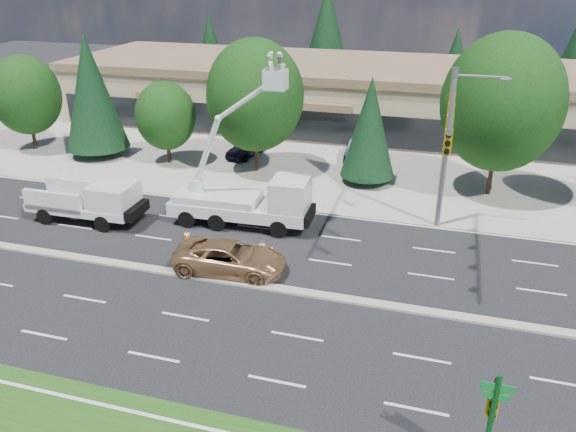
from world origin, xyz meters
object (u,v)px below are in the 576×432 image
(utility_pickup, at_px, (91,205))
(minivan, at_px, (230,258))
(street_sign_pole, at_px, (491,417))
(signal_mast, at_px, (448,134))
(bucket_truck, at_px, (252,192))

(utility_pickup, xyz_separation_m, minivan, (9.90, -3.22, -0.26))
(street_sign_pole, bearing_deg, signal_mast, 97.27)
(street_sign_pole, relative_size, minivan, 0.73)
(street_sign_pole, bearing_deg, bucket_truck, 129.91)
(street_sign_pole, distance_m, bucket_truck, 19.08)
(signal_mast, relative_size, street_sign_pole, 2.54)
(signal_mast, distance_m, utility_pickup, 20.31)
(utility_pickup, distance_m, bucket_truck, 9.48)
(minivan, bearing_deg, signal_mast, -61.25)
(bucket_truck, bearing_deg, minivan, -84.59)
(minivan, bearing_deg, bucket_truck, 4.03)
(utility_pickup, height_order, bucket_truck, bucket_truck)
(signal_mast, bearing_deg, bucket_truck, -175.46)
(street_sign_pole, xyz_separation_m, minivan, (-11.54, 9.39, -1.68))
(signal_mast, relative_size, bucket_truck, 1.03)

